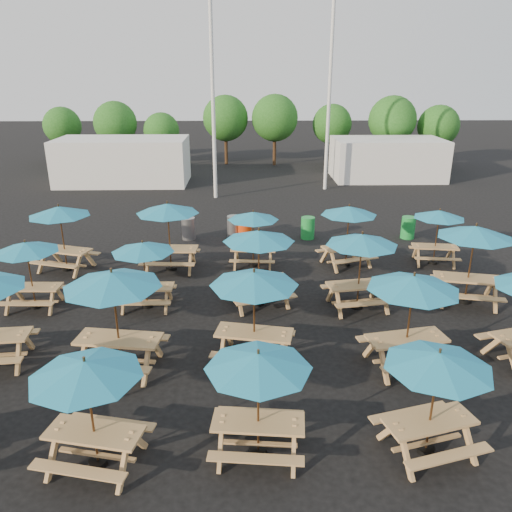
{
  "coord_description": "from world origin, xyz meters",
  "views": [
    {
      "loc": [
        -0.34,
        -13.64,
        6.75
      ],
      "look_at": [
        0.0,
        1.5,
        1.1
      ],
      "focal_mm": 35.0,
      "sensor_mm": 36.0,
      "label": 1
    }
  ],
  "objects_px": {
    "picnic_unit_13": "(413,288)",
    "picnic_unit_3": "(60,215)",
    "waste_bin_4": "(408,228)",
    "waste_bin_0": "(188,228)",
    "picnic_unit_11": "(253,219)",
    "picnic_unit_14": "(362,244)",
    "picnic_unit_12": "(438,366)",
    "waste_bin_2": "(245,229)",
    "waste_bin_3": "(308,228)",
    "picnic_unit_19": "(439,217)",
    "picnic_unit_9": "(254,284)",
    "picnic_unit_7": "(168,212)",
    "picnic_unit_5": "(113,285)",
    "picnic_unit_10": "(259,240)",
    "picnic_unit_2": "(26,251)",
    "picnic_unit_8": "(258,367)",
    "picnic_unit_6": "(143,251)",
    "picnic_unit_18": "(475,236)",
    "picnic_unit_4": "(86,375)",
    "picnic_unit_15": "(349,214)",
    "waste_bin_1": "(234,227)"
  },
  "relations": [
    {
      "from": "picnic_unit_10",
      "to": "picnic_unit_19",
      "type": "relative_size",
      "value": 1.29
    },
    {
      "from": "waste_bin_2",
      "to": "waste_bin_0",
      "type": "bearing_deg",
      "value": 175.0
    },
    {
      "from": "picnic_unit_19",
      "to": "picnic_unit_18",
      "type": "bearing_deg",
      "value": -85.93
    },
    {
      "from": "picnic_unit_10",
      "to": "picnic_unit_11",
      "type": "bearing_deg",
      "value": 74.46
    },
    {
      "from": "waste_bin_3",
      "to": "waste_bin_4",
      "type": "bearing_deg",
      "value": -0.68
    },
    {
      "from": "picnic_unit_9",
      "to": "waste_bin_4",
      "type": "xyz_separation_m",
      "value": [
        6.74,
        9.46,
        -1.59
      ]
    },
    {
      "from": "waste_bin_0",
      "to": "picnic_unit_13",
      "type": "bearing_deg",
      "value": -57.85
    },
    {
      "from": "picnic_unit_18",
      "to": "picnic_unit_13",
      "type": "bearing_deg",
      "value": -117.17
    },
    {
      "from": "picnic_unit_6",
      "to": "picnic_unit_2",
      "type": "bearing_deg",
      "value": -179.74
    },
    {
      "from": "picnic_unit_4",
      "to": "picnic_unit_6",
      "type": "distance_m",
      "value": 6.48
    },
    {
      "from": "picnic_unit_2",
      "to": "picnic_unit_8",
      "type": "xyz_separation_m",
      "value": [
        6.59,
        -6.28,
        0.05
      ]
    },
    {
      "from": "picnic_unit_6",
      "to": "picnic_unit_14",
      "type": "distance_m",
      "value": 6.36
    },
    {
      "from": "picnic_unit_13",
      "to": "picnic_unit_3",
      "type": "bearing_deg",
      "value": 136.61
    },
    {
      "from": "picnic_unit_12",
      "to": "picnic_unit_18",
      "type": "relative_size",
      "value": 0.9
    },
    {
      "from": "picnic_unit_11",
      "to": "picnic_unit_12",
      "type": "relative_size",
      "value": 0.87
    },
    {
      "from": "waste_bin_2",
      "to": "waste_bin_3",
      "type": "height_order",
      "value": "same"
    },
    {
      "from": "picnic_unit_6",
      "to": "picnic_unit_11",
      "type": "relative_size",
      "value": 1.01
    },
    {
      "from": "picnic_unit_6",
      "to": "waste_bin_1",
      "type": "relative_size",
      "value": 2.24
    },
    {
      "from": "picnic_unit_7",
      "to": "waste_bin_3",
      "type": "relative_size",
      "value": 2.65
    },
    {
      "from": "picnic_unit_6",
      "to": "picnic_unit_14",
      "type": "relative_size",
      "value": 0.87
    },
    {
      "from": "picnic_unit_15",
      "to": "waste_bin_4",
      "type": "distance_m",
      "value": 4.74
    },
    {
      "from": "picnic_unit_5",
      "to": "waste_bin_3",
      "type": "relative_size",
      "value": 2.74
    },
    {
      "from": "picnic_unit_11",
      "to": "picnic_unit_14",
      "type": "relative_size",
      "value": 0.86
    },
    {
      "from": "picnic_unit_19",
      "to": "waste_bin_3",
      "type": "bearing_deg",
      "value": 152.33
    },
    {
      "from": "picnic_unit_13",
      "to": "picnic_unit_14",
      "type": "relative_size",
      "value": 1.04
    },
    {
      "from": "picnic_unit_11",
      "to": "picnic_unit_14",
      "type": "bearing_deg",
      "value": -43.53
    },
    {
      "from": "picnic_unit_3",
      "to": "picnic_unit_9",
      "type": "bearing_deg",
      "value": -25.32
    },
    {
      "from": "picnic_unit_12",
      "to": "waste_bin_3",
      "type": "bearing_deg",
      "value": 77.59
    },
    {
      "from": "waste_bin_0",
      "to": "picnic_unit_9",
      "type": "bearing_deg",
      "value": -74.74
    },
    {
      "from": "picnic_unit_11",
      "to": "picnic_unit_13",
      "type": "distance_m",
      "value": 7.61
    },
    {
      "from": "picnic_unit_10",
      "to": "waste_bin_3",
      "type": "distance_m",
      "value": 6.95
    },
    {
      "from": "picnic_unit_7",
      "to": "waste_bin_0",
      "type": "xyz_separation_m",
      "value": [
        0.28,
        3.49,
        -1.67
      ]
    },
    {
      "from": "picnic_unit_13",
      "to": "waste_bin_3",
      "type": "height_order",
      "value": "picnic_unit_13"
    },
    {
      "from": "picnic_unit_4",
      "to": "picnic_unit_12",
      "type": "xyz_separation_m",
      "value": [
        6.09,
        0.18,
        -0.03
      ]
    },
    {
      "from": "picnic_unit_9",
      "to": "picnic_unit_7",
      "type": "bearing_deg",
      "value": 127.2
    },
    {
      "from": "picnic_unit_6",
      "to": "waste_bin_2",
      "type": "height_order",
      "value": "picnic_unit_6"
    },
    {
      "from": "picnic_unit_19",
      "to": "waste_bin_4",
      "type": "xyz_separation_m",
      "value": [
        -0.05,
        3.01,
        -1.31
      ]
    },
    {
      "from": "picnic_unit_3",
      "to": "picnic_unit_13",
      "type": "relative_size",
      "value": 1.05
    },
    {
      "from": "picnic_unit_2",
      "to": "picnic_unit_15",
      "type": "distance_m",
      "value": 10.59
    },
    {
      "from": "picnic_unit_6",
      "to": "picnic_unit_9",
      "type": "relative_size",
      "value": 0.83
    },
    {
      "from": "picnic_unit_3",
      "to": "picnic_unit_11",
      "type": "relative_size",
      "value": 1.28
    },
    {
      "from": "picnic_unit_12",
      "to": "waste_bin_2",
      "type": "bearing_deg",
      "value": 89.46
    },
    {
      "from": "waste_bin_3",
      "to": "picnic_unit_2",
      "type": "bearing_deg",
      "value": -144.52
    },
    {
      "from": "picnic_unit_13",
      "to": "picnic_unit_15",
      "type": "distance_m",
      "value": 6.72
    },
    {
      "from": "picnic_unit_6",
      "to": "picnic_unit_12",
      "type": "relative_size",
      "value": 0.88
    },
    {
      "from": "picnic_unit_2",
      "to": "picnic_unit_8",
      "type": "bearing_deg",
      "value": -41.97
    },
    {
      "from": "picnic_unit_5",
      "to": "picnic_unit_10",
      "type": "distance_m",
      "value": 4.85
    },
    {
      "from": "picnic_unit_6",
      "to": "picnic_unit_14",
      "type": "xyz_separation_m",
      "value": [
        6.36,
        -0.2,
        0.24
      ]
    },
    {
      "from": "waste_bin_4",
      "to": "waste_bin_0",
      "type": "bearing_deg",
      "value": 179.42
    },
    {
      "from": "picnic_unit_3",
      "to": "picnic_unit_8",
      "type": "bearing_deg",
      "value": -37.16
    }
  ]
}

